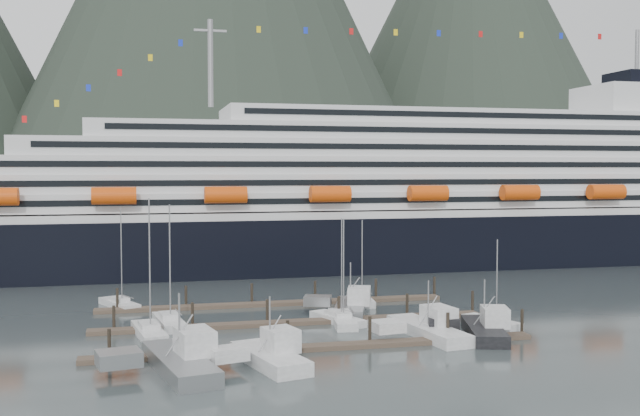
# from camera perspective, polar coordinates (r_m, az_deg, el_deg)

# --- Properties ---
(ground) EXTENTS (1600.00, 1600.00, 0.00)m
(ground) POSITION_cam_1_polar(r_m,az_deg,el_deg) (89.98, 1.49, -9.09)
(ground) COLOR #475353
(ground) RESTS_ON ground
(mountains) EXTENTS (870.00, 440.00, 420.00)m
(mountains) POSITION_cam_1_polar(r_m,az_deg,el_deg) (692.97, -7.19, 15.02)
(mountains) COLOR black
(mountains) RESTS_ON ground
(cruise_ship) EXTENTS (210.00, 30.40, 50.30)m
(cruise_ship) POSITION_cam_1_polar(r_m,az_deg,el_deg) (149.71, 7.18, 0.37)
(cruise_ship) COLOR black
(cruise_ship) RESTS_ON ground
(dock_near) EXTENTS (48.18, 2.28, 3.20)m
(dock_near) POSITION_cam_1_polar(r_m,az_deg,el_deg) (79.33, -0.12, -10.51)
(dock_near) COLOR #493A2F
(dock_near) RESTS_ON ground
(dock_mid) EXTENTS (48.18, 2.28, 3.20)m
(dock_mid) POSITION_cam_1_polar(r_m,az_deg,el_deg) (91.72, -2.02, -8.66)
(dock_mid) COLOR #493A2F
(dock_mid) RESTS_ON ground
(dock_far) EXTENTS (48.18, 2.28, 3.20)m
(dock_far) POSITION_cam_1_polar(r_m,az_deg,el_deg) (104.26, -3.45, -7.25)
(dock_far) COLOR #493A2F
(dock_far) RESTS_ON ground
(sailboat_a) EXTENTS (3.92, 9.59, 15.14)m
(sailboat_a) POSITION_cam_1_polar(r_m,az_deg,el_deg) (92.45, -11.42, -8.54)
(sailboat_a) COLOR #B5B5B5
(sailboat_a) RESTS_ON ground
(sailboat_b) EXTENTS (4.12, 10.38, 16.07)m
(sailboat_b) POSITION_cam_1_polar(r_m,az_deg,el_deg) (87.56, -12.90, -9.21)
(sailboat_b) COLOR #B5B5B5
(sailboat_b) RESTS_ON ground
(sailboat_c) EXTENTS (5.36, 9.07, 13.28)m
(sailboat_c) POSITION_cam_1_polar(r_m,az_deg,el_deg) (92.64, 1.33, -8.48)
(sailboat_c) COLOR #B5B5B5
(sailboat_c) RESTS_ON ground
(sailboat_d) EXTENTS (3.94, 10.74, 13.31)m
(sailboat_d) POSITION_cam_1_polar(r_m,az_deg,el_deg) (92.40, 1.72, -8.51)
(sailboat_d) COLOR #B5B5B5
(sailboat_d) RESTS_ON ground
(sailboat_e) EXTENTS (5.86, 9.13, 14.04)m
(sailboat_e) POSITION_cam_1_polar(r_m,az_deg,el_deg) (106.23, -15.04, -7.09)
(sailboat_e) COLOR #B5B5B5
(sailboat_e) RESTS_ON ground
(sailboat_g) EXTENTS (3.71, 10.21, 12.15)m
(sailboat_g) POSITION_cam_1_polar(r_m,az_deg,el_deg) (106.45, 3.13, -6.98)
(sailboat_g) COLOR #B5B5B5
(sailboat_g) RESTS_ON ground
(sailboat_h) EXTENTS (4.81, 8.38, 10.87)m
(sailboat_h) POSITION_cam_1_polar(r_m,az_deg,el_deg) (93.07, 12.93, -8.51)
(sailboat_h) COLOR #B5B5B5
(sailboat_h) RESTS_ON ground
(trawler_a) EXTENTS (11.10, 15.13, 8.08)m
(trawler_a) POSITION_cam_1_polar(r_m,az_deg,el_deg) (72.27, -10.78, -11.36)
(trawler_a) COLOR gray
(trawler_a) RESTS_ON ground
(trawler_b) EXTENTS (9.37, 11.84, 7.33)m
(trawler_b) POSITION_cam_1_polar(r_m,az_deg,el_deg) (73.16, -3.93, -11.19)
(trawler_b) COLOR #B5B5B5
(trawler_b) RESTS_ON ground
(trawler_c) EXTENTS (9.98, 14.01, 6.96)m
(trawler_c) POSITION_cam_1_polar(r_m,az_deg,el_deg) (85.94, 8.15, -9.09)
(trawler_c) COLOR #B5B5B5
(trawler_c) RESTS_ON ground
(trawler_d) EXTENTS (9.76, 12.49, 7.13)m
(trawler_d) POSITION_cam_1_polar(r_m,az_deg,el_deg) (86.87, 12.30, -8.99)
(trawler_d) COLOR black
(trawler_d) RESTS_ON ground
(trawler_e) EXTENTS (9.73, 11.92, 7.37)m
(trawler_e) POSITION_cam_1_polar(r_m,az_deg,el_deg) (98.19, 2.26, -7.52)
(trawler_e) COLOR gray
(trawler_e) RESTS_ON ground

